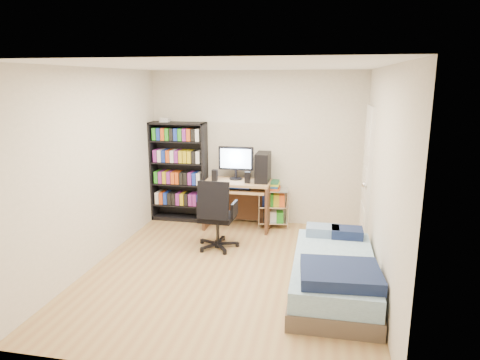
% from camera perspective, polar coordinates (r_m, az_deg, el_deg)
% --- Properties ---
extents(room, '(3.58, 4.08, 2.58)m').
position_cam_1_polar(room, '(5.11, -1.47, 0.82)').
color(room, '#A78753').
rests_on(room, ground).
extents(media_shelf, '(0.94, 0.31, 1.74)m').
position_cam_1_polar(media_shelf, '(7.27, -8.15, 1.26)').
color(media_shelf, black).
rests_on(media_shelf, room).
extents(computer_desk, '(1.04, 0.60, 1.31)m').
position_cam_1_polar(computer_desk, '(6.85, 0.63, -0.65)').
color(computer_desk, '#9D7D50').
rests_on(computer_desk, room).
extents(office_chair, '(0.63, 0.63, 1.02)m').
position_cam_1_polar(office_chair, '(6.08, -3.11, -6.24)').
color(office_chair, black).
rests_on(office_chair, room).
extents(wire_cart, '(0.52, 0.41, 0.78)m').
position_cam_1_polar(wire_cart, '(6.94, 4.49, -2.22)').
color(wire_cart, silver).
rests_on(wire_cart, room).
extents(bed, '(0.92, 1.84, 0.52)m').
position_cam_1_polar(bed, '(5.01, 12.42, -12.11)').
color(bed, brown).
rests_on(bed, room).
extents(door, '(0.12, 0.80, 2.00)m').
position_cam_1_polar(door, '(6.40, 16.56, 0.49)').
color(door, silver).
rests_on(door, room).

